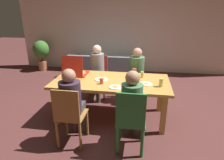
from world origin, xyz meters
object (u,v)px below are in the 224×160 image
object	(u,v)px
person_2	(132,103)
drinking_glass_2	(134,72)
chair_2	(131,121)
plate_3	(146,84)
chair_1	(136,78)
drinking_glass_3	(142,75)
person_3	(72,99)
dining_table	(111,85)
chair_0	(98,73)
plate_2	(66,84)
person_1	(136,71)
plate_0	(115,87)
plate_1	(101,79)
person_0	(97,68)
couch	(103,68)
potted_plant	(41,52)
drinking_glass_0	(102,81)
chair_3	(69,115)
drinking_glass_1	(161,83)
pizza_box_0	(76,72)

from	to	relation	value
person_2	drinking_glass_2	bearing A→B (deg)	91.49
chair_2	plate_3	size ratio (longest dim) A/B	4.81
chair_1	drinking_glass_3	distance (m)	0.78
chair_1	person_3	world-z (taller)	person_3
dining_table	drinking_glass_3	xyz separation A→B (m)	(0.57, 0.23, 0.15)
chair_0	dining_table	bearing A→B (deg)	-64.48
chair_1	plate_2	distance (m)	1.78
person_1	plate_0	distance (m)	1.18
chair_0	plate_1	world-z (taller)	chair_0
person_0	person_1	bearing A→B (deg)	-2.28
person_0	couch	distance (m)	1.73
plate_0	potted_plant	size ratio (longest dim) A/B	0.21
dining_table	drinking_glass_3	distance (m)	0.63
chair_2	drinking_glass_3	world-z (taller)	chair_2
person_3	drinking_glass_2	world-z (taller)	person_3
person_0	drinking_glass_2	xyz separation A→B (m)	(0.88, -0.52, 0.10)
plate_1	drinking_glass_0	world-z (taller)	drinking_glass_0
drinking_glass_0	person_2	bearing A→B (deg)	-45.64
person_0	chair_2	world-z (taller)	person_0
chair_3	potted_plant	bearing A→B (deg)	123.18
chair_3	drinking_glass_0	size ratio (longest dim) A/B	9.54
dining_table	person_3	bearing A→B (deg)	-120.97
drinking_glass_0	chair_2	bearing A→B (deg)	-52.20
person_3	plate_3	xyz separation A→B (m)	(1.12, 0.69, 0.06)
drinking_glass_0	drinking_glass_3	distance (m)	0.83
person_3	drinking_glass_1	size ratio (longest dim) A/B	8.29
drinking_glass_0	chair_3	bearing A→B (deg)	-114.87
person_2	plate_2	xyz separation A→B (m)	(-1.18, 0.43, 0.05)
person_0	potted_plant	world-z (taller)	person_0
person_2	plate_1	bearing A→B (deg)	128.05
drinking_glass_1	person_0	bearing A→B (deg)	143.36
person_2	drinking_glass_0	distance (m)	0.83
pizza_box_0	plate_2	distance (m)	0.55
chair_1	pizza_box_0	size ratio (longest dim) A/B	1.89
pizza_box_0	potted_plant	xyz separation A→B (m)	(-2.13, 2.53, -0.18)
person_3	plate_1	world-z (taller)	person_3
person_3	plate_2	size ratio (longest dim) A/B	4.91
plate_0	drinking_glass_1	world-z (taller)	drinking_glass_1
drinking_glass_3	person_2	bearing A→B (deg)	-97.22
person_3	drinking_glass_2	distance (m)	1.43
person_3	pizza_box_0	size ratio (longest dim) A/B	2.54
pizza_box_0	chair_1	bearing A→B (deg)	32.88
couch	plate_0	bearing A→B (deg)	-74.04
person_2	couch	distance (m)	3.50
potted_plant	person_0	bearing A→B (deg)	-38.14
person_1	potted_plant	world-z (taller)	person_1
plate_1	couch	size ratio (longest dim) A/B	0.12
chair_2	plate_2	bearing A→B (deg)	153.83
plate_3	person_0	bearing A→B (deg)	140.04
drinking_glass_2	plate_1	bearing A→B (deg)	-151.72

